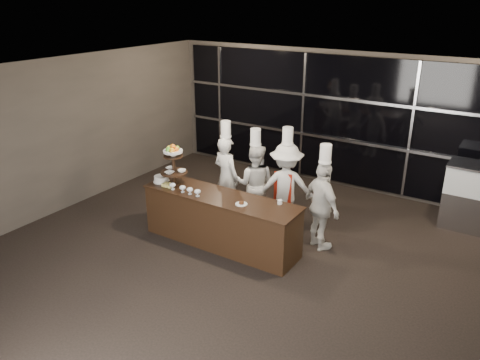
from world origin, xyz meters
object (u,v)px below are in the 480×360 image
Objects in this scene: buffet_counter at (221,220)px; chef_d at (322,205)px; layer_cake at (161,179)px; chef_c at (286,186)px; chef_a at (226,176)px; display_stand at (173,162)px; chef_b at (255,183)px.

chef_d is (1.49, 0.83, 0.33)m from buffet_counter.
buffet_counter is 1.74m from chef_d.
chef_c is (1.90, 1.23, -0.15)m from layer_cake.
layer_cake is 1.27m from chef_a.
display_stand is 2.68m from chef_d.
chef_b is (1.02, 1.10, -0.56)m from display_stand.
chef_b reaches higher than display_stand.
chef_d reaches higher than layer_cake.
chef_d reaches higher than chef_b.
buffet_counter is at bearing 0.01° from display_stand.
chef_c is at bearing 7.51° from chef_b.
layer_cake is 0.16× the size of chef_a.
chef_d reaches higher than buffet_counter.
chef_a is at bearing 56.24° from layer_cake.
buffet_counter is 1.53× the size of chef_d.
chef_c reaches higher than chef_d.
chef_b is 0.99× the size of chef_d.
display_stand is at bearing -161.69° from chef_d.
buffet_counter is 1.48× the size of chef_a.
layer_cake is at bearing -162.41° from chef_d.
layer_cake is at bearing -169.42° from display_stand.
chef_a is at bearing 175.06° from chef_d.
layer_cake reaches higher than buffet_counter.
layer_cake is 2.90m from chef_d.
chef_a reaches higher than layer_cake.
chef_d is at bearing -10.55° from chef_b.
buffet_counter is 3.81× the size of display_stand.
chef_a is 1.04× the size of chef_b.
layer_cake is 1.74m from chef_b.
chef_c is at bearing 61.96° from buffet_counter.
chef_a is 1.20m from chef_c.
chef_c reaches higher than buffet_counter.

